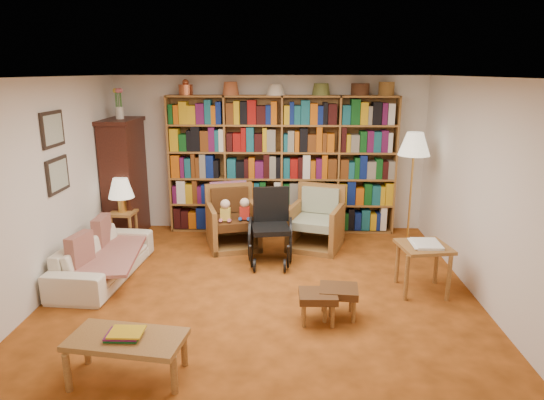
{
  "coord_description": "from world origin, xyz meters",
  "views": [
    {
      "loc": [
        0.29,
        -5.33,
        2.56
      ],
      "look_at": [
        0.1,
        0.6,
        0.98
      ],
      "focal_mm": 32.0,
      "sensor_mm": 36.0,
      "label": 1
    }
  ],
  "objects_px": {
    "sofa": "(103,258)",
    "footstool_b": "(318,298)",
    "floor_lamp": "(414,149)",
    "armchair_leather": "(234,221)",
    "side_table_lamp": "(124,222)",
    "side_table_papers": "(424,252)",
    "coffee_table": "(127,342)",
    "armchair_sage": "(315,223)",
    "footstool_a": "(339,293)",
    "wheelchair": "(271,229)"
  },
  "relations": [
    {
      "from": "armchair_sage",
      "to": "side_table_papers",
      "type": "relative_size",
      "value": 1.52
    },
    {
      "from": "coffee_table",
      "to": "wheelchair",
      "type": "bearing_deg",
      "value": 67.46
    },
    {
      "from": "armchair_leather",
      "to": "side_table_papers",
      "type": "xyz_separation_m",
      "value": [
        2.41,
        -1.55,
        0.12
      ]
    },
    {
      "from": "footstool_a",
      "to": "armchair_leather",
      "type": "bearing_deg",
      "value": 121.56
    },
    {
      "from": "footstool_b",
      "to": "coffee_table",
      "type": "relative_size",
      "value": 0.39
    },
    {
      "from": "side_table_papers",
      "to": "footstool_a",
      "type": "height_order",
      "value": "side_table_papers"
    },
    {
      "from": "side_table_lamp",
      "to": "side_table_papers",
      "type": "distance_m",
      "value": 4.3
    },
    {
      "from": "armchair_sage",
      "to": "side_table_lamp",
      "type": "bearing_deg",
      "value": -177.38
    },
    {
      "from": "sofa",
      "to": "armchair_leather",
      "type": "height_order",
      "value": "armchair_leather"
    },
    {
      "from": "floor_lamp",
      "to": "coffee_table",
      "type": "xyz_separation_m",
      "value": [
        -3.17,
        -3.35,
        -1.14
      ]
    },
    {
      "from": "side_table_lamp",
      "to": "armchair_leather",
      "type": "bearing_deg",
      "value": 4.35
    },
    {
      "from": "sofa",
      "to": "footstool_b",
      "type": "relative_size",
      "value": 4.42
    },
    {
      "from": "side_table_papers",
      "to": "coffee_table",
      "type": "height_order",
      "value": "side_table_papers"
    },
    {
      "from": "wheelchair",
      "to": "armchair_leather",
      "type": "bearing_deg",
      "value": 132.82
    },
    {
      "from": "armchair_sage",
      "to": "footstool_a",
      "type": "relative_size",
      "value": 2.23
    },
    {
      "from": "footstool_a",
      "to": "footstool_b",
      "type": "height_order",
      "value": "footstool_a"
    },
    {
      "from": "sofa",
      "to": "wheelchair",
      "type": "xyz_separation_m",
      "value": [
        2.12,
        0.62,
        0.21
      ]
    },
    {
      "from": "side_table_papers",
      "to": "footstool_a",
      "type": "relative_size",
      "value": 1.47
    },
    {
      "from": "sofa",
      "to": "coffee_table",
      "type": "xyz_separation_m",
      "value": [
        0.99,
        -2.09,
        0.08
      ]
    },
    {
      "from": "floor_lamp",
      "to": "coffee_table",
      "type": "distance_m",
      "value": 4.75
    },
    {
      "from": "wheelchair",
      "to": "coffee_table",
      "type": "bearing_deg",
      "value": -112.54
    },
    {
      "from": "armchair_leather",
      "to": "side_table_lamp",
      "type": "bearing_deg",
      "value": -175.65
    },
    {
      "from": "side_table_lamp",
      "to": "side_table_papers",
      "type": "xyz_separation_m",
      "value": [
        4.05,
        -1.43,
        0.11
      ]
    },
    {
      "from": "sofa",
      "to": "armchair_leather",
      "type": "distance_m",
      "value": 1.98
    },
    {
      "from": "side_table_lamp",
      "to": "armchair_sage",
      "type": "relative_size",
      "value": 0.56
    },
    {
      "from": "floor_lamp",
      "to": "armchair_leather",
      "type": "bearing_deg",
      "value": -179.83
    },
    {
      "from": "side_table_papers",
      "to": "coffee_table",
      "type": "xyz_separation_m",
      "value": [
        -2.96,
        -1.79,
        -0.16
      ]
    },
    {
      "from": "side_table_lamp",
      "to": "side_table_papers",
      "type": "relative_size",
      "value": 0.85
    },
    {
      "from": "sofa",
      "to": "footstool_a",
      "type": "height_order",
      "value": "sofa"
    },
    {
      "from": "floor_lamp",
      "to": "side_table_papers",
      "type": "xyz_separation_m",
      "value": [
        -0.2,
        -1.56,
        -0.98
      ]
    },
    {
      "from": "footstool_a",
      "to": "armchair_sage",
      "type": "bearing_deg",
      "value": 93.39
    },
    {
      "from": "wheelchair",
      "to": "side_table_papers",
      "type": "relative_size",
      "value": 1.61
    },
    {
      "from": "armchair_sage",
      "to": "coffee_table",
      "type": "distance_m",
      "value": 3.79
    },
    {
      "from": "sofa",
      "to": "footstool_b",
      "type": "xyz_separation_m",
      "value": [
        2.67,
        -1.08,
        0.02
      ]
    },
    {
      "from": "side_table_lamp",
      "to": "floor_lamp",
      "type": "distance_m",
      "value": 4.4
    },
    {
      "from": "side_table_papers",
      "to": "footstool_b",
      "type": "bearing_deg",
      "value": -148.86
    },
    {
      "from": "footstool_a",
      "to": "wheelchair",
      "type": "bearing_deg",
      "value": 116.18
    },
    {
      "from": "floor_lamp",
      "to": "side_table_lamp",
      "type": "bearing_deg",
      "value": -178.21
    },
    {
      "from": "floor_lamp",
      "to": "footstool_b",
      "type": "relative_size",
      "value": 4.3
    },
    {
      "from": "footstool_b",
      "to": "wheelchair",
      "type": "bearing_deg",
      "value": 107.97
    },
    {
      "from": "armchair_leather",
      "to": "armchair_sage",
      "type": "bearing_deg",
      "value": 0.29
    },
    {
      "from": "floor_lamp",
      "to": "wheelchair",
      "type": "bearing_deg",
      "value": -162.82
    },
    {
      "from": "armchair_leather",
      "to": "side_table_papers",
      "type": "distance_m",
      "value": 2.87
    },
    {
      "from": "sofa",
      "to": "coffee_table",
      "type": "bearing_deg",
      "value": -150.63
    },
    {
      "from": "armchair_sage",
      "to": "footstool_a",
      "type": "distance_m",
      "value": 2.22
    },
    {
      "from": "side_table_papers",
      "to": "side_table_lamp",
      "type": "bearing_deg",
      "value": 160.61
    },
    {
      "from": "side_table_lamp",
      "to": "footstool_a",
      "type": "height_order",
      "value": "side_table_lamp"
    },
    {
      "from": "sofa",
      "to": "armchair_sage",
      "type": "bearing_deg",
      "value": -61.56
    },
    {
      "from": "sofa",
      "to": "footstool_b",
      "type": "distance_m",
      "value": 2.88
    },
    {
      "from": "side_table_papers",
      "to": "armchair_sage",
      "type": "bearing_deg",
      "value": 127.31
    }
  ]
}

